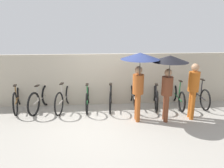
# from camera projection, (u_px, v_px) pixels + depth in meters

# --- Properties ---
(ground_plane) EXTENTS (30.00, 30.00, 0.00)m
(ground_plane) POSITION_uv_depth(u_px,v_px,m) (114.00, 126.00, 6.23)
(ground_plane) COLOR #9E998E
(back_wall) EXTENTS (14.25, 0.12, 1.81)m
(back_wall) POSITION_uv_depth(u_px,v_px,m) (110.00, 79.00, 7.71)
(back_wall) COLOR #B2A893
(back_wall) RESTS_ON ground
(parked_bicycle_0) EXTENTS (0.50, 1.75, 1.07)m
(parked_bicycle_0) POSITION_uv_depth(u_px,v_px,m) (18.00, 98.00, 7.29)
(parked_bicycle_0) COLOR black
(parked_bicycle_0) RESTS_ON ground
(parked_bicycle_1) EXTENTS (0.54, 1.70, 1.10)m
(parked_bicycle_1) POSITION_uv_depth(u_px,v_px,m) (41.00, 99.00, 7.26)
(parked_bicycle_1) COLOR black
(parked_bicycle_1) RESTS_ON ground
(parked_bicycle_2) EXTENTS (0.52, 1.82, 1.01)m
(parked_bicycle_2) POSITION_uv_depth(u_px,v_px,m) (65.00, 98.00, 7.34)
(parked_bicycle_2) COLOR black
(parked_bicycle_2) RESTS_ON ground
(parked_bicycle_3) EXTENTS (0.44, 1.76, 1.04)m
(parked_bicycle_3) POSITION_uv_depth(u_px,v_px,m) (88.00, 98.00, 7.41)
(parked_bicycle_3) COLOR black
(parked_bicycle_3) RESTS_ON ground
(parked_bicycle_4) EXTENTS (0.44, 1.72, 1.10)m
(parked_bicycle_4) POSITION_uv_depth(u_px,v_px,m) (111.00, 97.00, 7.44)
(parked_bicycle_4) COLOR black
(parked_bicycle_4) RESTS_ON ground
(parked_bicycle_5) EXTENTS (0.44, 1.82, 0.96)m
(parked_bicycle_5) POSITION_uv_depth(u_px,v_px,m) (133.00, 96.00, 7.57)
(parked_bicycle_5) COLOR black
(parked_bicycle_5) RESTS_ON ground
(parked_bicycle_6) EXTENTS (0.51, 1.74, 0.97)m
(parked_bicycle_6) POSITION_uv_depth(u_px,v_px,m) (155.00, 96.00, 7.62)
(parked_bicycle_6) COLOR black
(parked_bicycle_6) RESTS_ON ground
(parked_bicycle_7) EXTENTS (0.44, 1.73, 1.10)m
(parked_bicycle_7) POSITION_uv_depth(u_px,v_px,m) (178.00, 96.00, 7.63)
(parked_bicycle_7) COLOR black
(parked_bicycle_7) RESTS_ON ground
(parked_bicycle_8) EXTENTS (0.44, 1.77, 1.00)m
(parked_bicycle_8) POSITION_uv_depth(u_px,v_px,m) (198.00, 94.00, 7.75)
(parked_bicycle_8) COLOR black
(parked_bicycle_8) RESTS_ON ground
(pedestrian_leading) EXTENTS (1.07, 1.07, 2.05)m
(pedestrian_leading) POSITION_uv_depth(u_px,v_px,m) (139.00, 67.00, 6.05)
(pedestrian_leading) COLOR #9E4C1E
(pedestrian_leading) RESTS_ON ground
(pedestrian_center) EXTENTS (1.00, 1.00, 1.98)m
(pedestrian_center) POSITION_uv_depth(u_px,v_px,m) (169.00, 70.00, 6.06)
(pedestrian_center) COLOR brown
(pedestrian_center) RESTS_ON ground
(pedestrian_trailing) EXTENTS (0.32, 0.32, 1.70)m
(pedestrian_trailing) POSITION_uv_depth(u_px,v_px,m) (193.00, 87.00, 6.46)
(pedestrian_trailing) COLOR #B25619
(pedestrian_trailing) RESTS_ON ground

